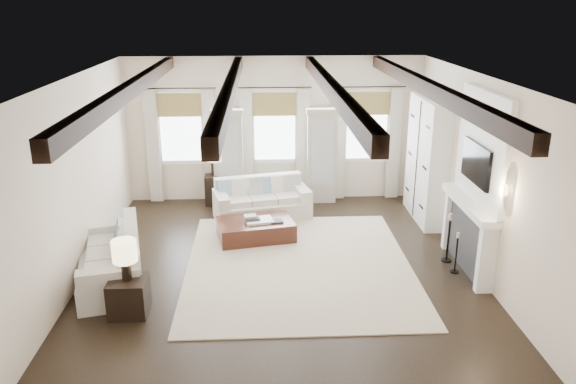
{
  "coord_description": "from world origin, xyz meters",
  "views": [
    {
      "loc": [
        -0.3,
        -8.46,
        4.31
      ],
      "look_at": [
        0.15,
        0.78,
        1.15
      ],
      "focal_mm": 35.0,
      "sensor_mm": 36.0,
      "label": 1
    }
  ],
  "objects_px": {
    "sofa_left": "(114,261)",
    "side_table_front": "(129,296)",
    "ottoman": "(256,230)",
    "side_table_back": "(216,189)",
    "sofa_back": "(261,201)"
  },
  "relations": [
    {
      "from": "sofa_left",
      "to": "side_table_back",
      "type": "height_order",
      "value": "sofa_left"
    },
    {
      "from": "sofa_left",
      "to": "side_table_back",
      "type": "xyz_separation_m",
      "value": [
        1.35,
        3.62,
        -0.03
      ]
    },
    {
      "from": "sofa_left",
      "to": "ottoman",
      "type": "relative_size",
      "value": 1.6
    },
    {
      "from": "sofa_back",
      "to": "side_table_front",
      "type": "bearing_deg",
      "value": -117.21
    },
    {
      "from": "side_table_front",
      "to": "side_table_back",
      "type": "distance_m",
      "value": 4.71
    },
    {
      "from": "sofa_back",
      "to": "side_table_front",
      "type": "height_order",
      "value": "sofa_back"
    },
    {
      "from": "side_table_front",
      "to": "sofa_back",
      "type": "bearing_deg",
      "value": 62.79
    },
    {
      "from": "ottoman",
      "to": "side_table_front",
      "type": "height_order",
      "value": "side_table_front"
    },
    {
      "from": "ottoman",
      "to": "side_table_front",
      "type": "distance_m",
      "value": 3.17
    },
    {
      "from": "sofa_left",
      "to": "side_table_front",
      "type": "height_order",
      "value": "sofa_left"
    },
    {
      "from": "ottoman",
      "to": "sofa_left",
      "type": "bearing_deg",
      "value": -156.17
    },
    {
      "from": "ottoman",
      "to": "side_table_back",
      "type": "height_order",
      "value": "side_table_back"
    },
    {
      "from": "ottoman",
      "to": "sofa_back",
      "type": "bearing_deg",
      "value": 72.83
    },
    {
      "from": "side_table_back",
      "to": "side_table_front",
      "type": "bearing_deg",
      "value": -101.18
    },
    {
      "from": "sofa_left",
      "to": "ottoman",
      "type": "bearing_deg",
      "value": 35.31
    }
  ]
}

